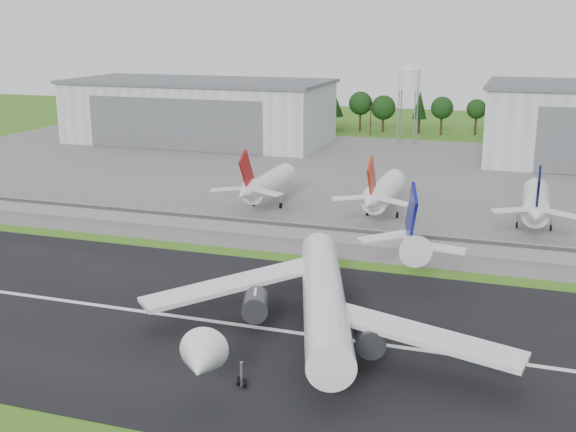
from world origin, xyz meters
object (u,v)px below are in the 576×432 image
(main_airliner, at_px, (322,306))
(parked_jet_red_b, at_px, (382,193))
(parked_jet_red_a, at_px, (265,185))
(parked_jet_navy, at_px, (536,204))

(main_airliner, height_order, parked_jet_red_b, main_airliner)
(parked_jet_red_a, xyz_separation_m, parked_jet_navy, (61.54, 0.02, 0.14))
(main_airliner, distance_m, parked_jet_navy, 72.69)
(parked_jet_navy, bearing_deg, parked_jet_red_a, -179.98)
(main_airliner, xyz_separation_m, parked_jet_red_a, (-33.32, 66.95, 1.12))
(main_airliner, bearing_deg, parked_jet_red_a, -81.54)
(parked_jet_red_a, relative_size, parked_jet_navy, 1.00)
(main_airliner, height_order, parked_jet_red_a, main_airliner)
(main_airliner, relative_size, parked_jet_red_b, 1.85)
(main_airliner, height_order, parked_jet_navy, main_airliner)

